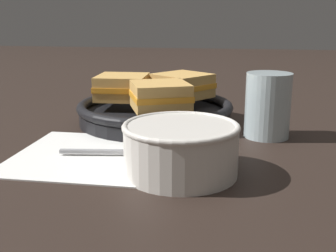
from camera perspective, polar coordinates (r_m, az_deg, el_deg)
name	(u,v)px	position (r m, az deg, el deg)	size (l,w,h in m)	color
ground_plane	(148,151)	(0.64, -2.72, -3.37)	(4.00, 4.00, 0.00)	black
napkin	(102,155)	(0.62, -8.92, -3.90)	(0.25, 0.22, 0.00)	white
soup_bowl	(181,146)	(0.54, 1.74, -2.67)	(0.15, 0.15, 0.07)	silver
spoon	(134,152)	(0.61, -4.60, -3.49)	(0.16, 0.04, 0.01)	#9E9EA3
skillet	(155,112)	(0.80, -1.82, 1.96)	(0.31, 0.38, 0.04)	black
sandwich_near_left	(182,85)	(0.83, 1.96, 5.51)	(0.13, 0.13, 0.05)	tan
sandwich_near_right	(122,87)	(0.82, -6.20, 5.27)	(0.10, 0.10, 0.05)	tan
sandwich_far_left	(160,96)	(0.72, -1.09, 4.09)	(0.12, 0.12, 0.05)	tan
drinking_glass	(268,105)	(0.72, 13.36, 2.74)	(0.08, 0.08, 0.11)	silver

